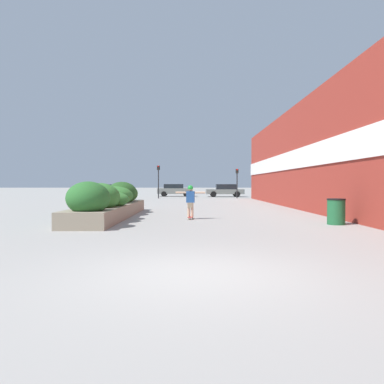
{
  "coord_description": "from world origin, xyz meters",
  "views": [
    {
      "loc": [
        -0.06,
        -6.16,
        1.49
      ],
      "look_at": [
        -0.06,
        18.55,
        0.97
      ],
      "focal_mm": 35.0,
      "sensor_mm": 36.0,
      "label": 1
    }
  ],
  "objects_px": {
    "skateboard": "(190,218)",
    "trash_bin": "(336,212)",
    "traffic_light_left": "(158,176)",
    "car_leftmost": "(175,190)",
    "car_rightmost": "(225,190)",
    "skateboarder": "(190,198)",
    "traffic_light_right": "(237,178)",
    "car_center_right": "(290,190)",
    "car_center_left": "(105,190)"
  },
  "relations": [
    {
      "from": "car_center_left",
      "to": "car_rightmost",
      "type": "relative_size",
      "value": 1.06
    },
    {
      "from": "car_rightmost",
      "to": "traffic_light_right",
      "type": "bearing_deg",
      "value": -169.63
    },
    {
      "from": "car_leftmost",
      "to": "traffic_light_left",
      "type": "bearing_deg",
      "value": -12.22
    },
    {
      "from": "skateboarder",
      "to": "traffic_light_right",
      "type": "relative_size",
      "value": 0.44
    },
    {
      "from": "traffic_light_left",
      "to": "traffic_light_right",
      "type": "height_order",
      "value": "traffic_light_left"
    },
    {
      "from": "skateboard",
      "to": "traffic_light_left",
      "type": "bearing_deg",
      "value": 103.6
    },
    {
      "from": "car_center_left",
      "to": "car_rightmost",
      "type": "height_order",
      "value": "car_rightmost"
    },
    {
      "from": "car_rightmost",
      "to": "traffic_light_left",
      "type": "distance_m",
      "value": 8.99
    },
    {
      "from": "trash_bin",
      "to": "car_leftmost",
      "type": "height_order",
      "value": "car_leftmost"
    },
    {
      "from": "skateboarder",
      "to": "car_rightmost",
      "type": "bearing_deg",
      "value": 87.04
    },
    {
      "from": "skateboard",
      "to": "car_center_right",
      "type": "distance_m",
      "value": 28.58
    },
    {
      "from": "car_rightmost",
      "to": "traffic_light_left",
      "type": "relative_size",
      "value": 1.29
    },
    {
      "from": "trash_bin",
      "to": "traffic_light_left",
      "type": "distance_m",
      "value": 26.63
    },
    {
      "from": "traffic_light_left",
      "to": "car_leftmost",
      "type": "bearing_deg",
      "value": 77.78
    },
    {
      "from": "skateboarder",
      "to": "traffic_light_right",
      "type": "bearing_deg",
      "value": 83.52
    },
    {
      "from": "car_center_right",
      "to": "traffic_light_left",
      "type": "relative_size",
      "value": 1.36
    },
    {
      "from": "trash_bin",
      "to": "traffic_light_right",
      "type": "bearing_deg",
      "value": 91.32
    },
    {
      "from": "skateboard",
      "to": "traffic_light_left",
      "type": "relative_size",
      "value": 0.19
    },
    {
      "from": "traffic_light_left",
      "to": "traffic_light_right",
      "type": "relative_size",
      "value": 1.11
    },
    {
      "from": "trash_bin",
      "to": "car_center_right",
      "type": "xyz_separation_m",
      "value": [
        5.74,
        28.41,
        0.31
      ]
    },
    {
      "from": "car_center_left",
      "to": "car_leftmost",
      "type": "bearing_deg",
      "value": 98.18
    },
    {
      "from": "skateboard",
      "to": "car_center_left",
      "type": "xyz_separation_m",
      "value": [
        -10.22,
        28.29,
        0.71
      ]
    },
    {
      "from": "car_rightmost",
      "to": "skateboard",
      "type": "bearing_deg",
      "value": 171.92
    },
    {
      "from": "car_center_left",
      "to": "car_center_right",
      "type": "distance_m",
      "value": 21.42
    },
    {
      "from": "skateboard",
      "to": "traffic_light_right",
      "type": "relative_size",
      "value": 0.21
    },
    {
      "from": "skateboarder",
      "to": "car_center_right",
      "type": "distance_m",
      "value": 28.57
    },
    {
      "from": "skateboarder",
      "to": "car_rightmost",
      "type": "height_order",
      "value": "car_rightmost"
    },
    {
      "from": "skateboarder",
      "to": "car_center_right",
      "type": "xyz_separation_m",
      "value": [
        11.11,
        26.32,
        -0.12
      ]
    },
    {
      "from": "skateboarder",
      "to": "skateboard",
      "type": "bearing_deg",
      "value": 0.0
    },
    {
      "from": "car_center_left",
      "to": "skateboard",
      "type": "bearing_deg",
      "value": 19.86
    },
    {
      "from": "skateboard",
      "to": "car_leftmost",
      "type": "xyz_separation_m",
      "value": [
        -2.02,
        29.46,
        0.72
      ]
    },
    {
      "from": "trash_bin",
      "to": "traffic_light_right",
      "type": "relative_size",
      "value": 0.31
    },
    {
      "from": "traffic_light_left",
      "to": "car_rightmost",
      "type": "bearing_deg",
      "value": 33.55
    },
    {
      "from": "trash_bin",
      "to": "car_center_right",
      "type": "relative_size",
      "value": 0.21
    },
    {
      "from": "trash_bin",
      "to": "car_center_right",
      "type": "height_order",
      "value": "car_center_right"
    },
    {
      "from": "skateboard",
      "to": "traffic_light_right",
      "type": "height_order",
      "value": "traffic_light_right"
    },
    {
      "from": "traffic_light_left",
      "to": "traffic_light_right",
      "type": "xyz_separation_m",
      "value": [
        8.21,
        0.35,
        -0.2
      ]
    },
    {
      "from": "trash_bin",
      "to": "traffic_light_left",
      "type": "xyz_separation_m",
      "value": [
        -8.8,
        25.07,
        1.85
      ]
    },
    {
      "from": "skateboard",
      "to": "car_center_left",
      "type": "distance_m",
      "value": 30.08
    },
    {
      "from": "car_rightmost",
      "to": "trash_bin",
      "type": "bearing_deg",
      "value": -177.29
    },
    {
      "from": "traffic_light_left",
      "to": "car_center_right",
      "type": "bearing_deg",
      "value": 12.97
    },
    {
      "from": "car_center_right",
      "to": "traffic_light_right",
      "type": "distance_m",
      "value": 7.13
    },
    {
      "from": "skateboard",
      "to": "trash_bin",
      "type": "xyz_separation_m",
      "value": [
        5.38,
        -2.1,
        0.41
      ]
    },
    {
      "from": "skateboarder",
      "to": "car_center_right",
      "type": "relative_size",
      "value": 0.29
    },
    {
      "from": "car_center_left",
      "to": "traffic_light_left",
      "type": "distance_m",
      "value": 8.76
    },
    {
      "from": "car_center_right",
      "to": "skateboarder",
      "type": "bearing_deg",
      "value": 157.11
    },
    {
      "from": "car_rightmost",
      "to": "traffic_light_left",
      "type": "bearing_deg",
      "value": 123.55
    },
    {
      "from": "car_center_right",
      "to": "car_center_left",
      "type": "bearing_deg",
      "value": 84.73
    },
    {
      "from": "skateboard",
      "to": "car_center_left",
      "type": "bearing_deg",
      "value": 114.98
    },
    {
      "from": "skateboard",
      "to": "skateboarder",
      "type": "bearing_deg",
      "value": 0.0
    }
  ]
}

